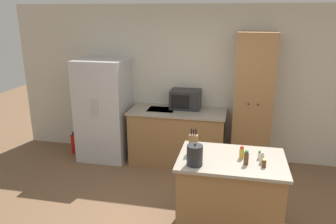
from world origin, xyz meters
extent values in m
cube|color=beige|center=(0.00, 2.33, 1.30)|extent=(7.20, 0.06, 2.60)
cube|color=#B7BABC|center=(-1.87, 1.93, 0.86)|extent=(0.82, 0.75, 1.73)
cylinder|color=silver|center=(-1.91, 1.54, 1.00)|extent=(0.02, 0.02, 0.30)
cylinder|color=silver|center=(-1.83, 1.54, 1.00)|extent=(0.02, 0.02, 0.30)
cube|color=olive|center=(-0.60, 1.96, 0.44)|extent=(1.55, 0.68, 0.88)
cube|color=gray|center=(-0.60, 1.96, 0.90)|extent=(1.59, 0.72, 0.03)
cube|color=#9EA0A3|center=(-0.88, 1.96, 0.91)|extent=(0.44, 0.34, 0.01)
cube|color=olive|center=(0.59, 2.05, 1.09)|extent=(0.59, 0.51, 2.19)
sphere|color=black|center=(0.52, 1.78, 1.14)|extent=(0.02, 0.02, 0.02)
sphere|color=black|center=(0.66, 1.78, 1.14)|extent=(0.02, 0.02, 0.02)
cube|color=olive|center=(0.32, 0.27, 0.44)|extent=(1.12, 0.76, 0.87)
cube|color=gray|center=(0.32, 0.27, 0.89)|extent=(1.18, 0.82, 0.03)
cube|color=#232326|center=(-0.49, 2.10, 1.07)|extent=(0.50, 0.35, 0.32)
cube|color=black|center=(-0.55, 1.92, 1.07)|extent=(0.30, 0.01, 0.22)
cube|color=olive|center=(-0.12, 0.33, 1.02)|extent=(0.10, 0.07, 0.22)
cylinder|color=black|center=(-0.14, 0.32, 1.17)|extent=(0.02, 0.02, 0.08)
cylinder|color=black|center=(-0.12, 0.33, 1.17)|extent=(0.02, 0.02, 0.07)
cylinder|color=black|center=(-0.09, 0.34, 1.17)|extent=(0.02, 0.02, 0.07)
cylinder|color=#563319|center=(0.47, 0.15, 0.97)|extent=(0.05, 0.05, 0.13)
cylinder|color=#286628|center=(0.47, 0.15, 1.05)|extent=(0.04, 0.04, 0.03)
cylinder|color=gold|center=(0.43, 0.30, 0.97)|extent=(0.05, 0.05, 0.11)
cylinder|color=red|center=(0.43, 0.30, 1.04)|extent=(0.04, 0.04, 0.03)
cylinder|color=beige|center=(0.64, 0.24, 0.96)|extent=(0.04, 0.04, 0.10)
cylinder|color=silver|center=(0.64, 0.24, 1.02)|extent=(0.03, 0.03, 0.02)
cylinder|color=#563319|center=(0.65, 0.13, 0.95)|extent=(0.05, 0.05, 0.07)
cylinder|color=#E5DB4C|center=(0.65, 0.13, 0.99)|extent=(0.03, 0.03, 0.02)
cylinder|color=beige|center=(0.62, 0.33, 0.95)|extent=(0.04, 0.04, 0.08)
cylinder|color=#286628|center=(0.62, 0.33, 0.99)|extent=(0.03, 0.03, 0.02)
cylinder|color=#232326|center=(-0.06, 0.03, 1.02)|extent=(0.17, 0.17, 0.22)
sphere|color=#262628|center=(-0.06, 0.03, 1.14)|extent=(0.02, 0.02, 0.02)
cylinder|color=red|center=(-2.50, 1.92, 0.17)|extent=(0.12, 0.12, 0.34)
cylinder|color=black|center=(-2.50, 1.92, 0.37)|extent=(0.05, 0.05, 0.06)
camera|label=1|loc=(0.32, -3.12, 2.46)|focal=35.00mm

